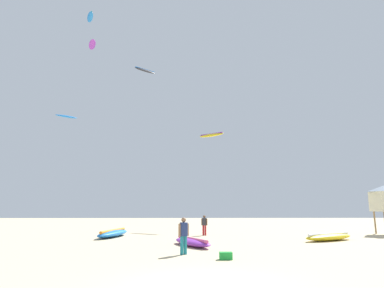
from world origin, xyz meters
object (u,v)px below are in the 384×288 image
at_px(kite_aloft_5, 92,45).
at_px(kite_aloft_1, 211,135).
at_px(person_midground, 204,224).
at_px(kite_grounded_mid, 329,237).
at_px(kite_aloft_0, 90,17).
at_px(kite_grounded_far, 113,233).
at_px(kite_aloft_2, 145,70).
at_px(kite_grounded_near, 192,242).
at_px(person_foreground, 184,233).
at_px(kite_aloft_3, 67,117).
at_px(cooler_box, 226,256).

bearing_deg(kite_aloft_5, kite_aloft_1, -14.84).
height_order(person_midground, kite_grounded_mid, person_midground).
bearing_deg(kite_grounded_mid, kite_aloft_0, 150.82).
xyz_separation_m(person_midground, kite_aloft_1, (1.41, 9.61, 9.60)).
xyz_separation_m(kite_grounded_far, kite_aloft_2, (-0.41, 18.51, 21.52)).
relative_size(kite_grounded_near, kite_aloft_0, 1.76).
height_order(person_foreground, kite_aloft_1, kite_aloft_1).
bearing_deg(kite_grounded_mid, kite_aloft_5, 141.31).
xyz_separation_m(person_foreground, kite_aloft_3, (-11.22, 13.27, 9.64)).
height_order(cooler_box, kite_aloft_2, kite_aloft_2).
bearing_deg(kite_aloft_1, kite_aloft_0, -171.27).
distance_m(person_foreground, kite_aloft_5, 36.14).
xyz_separation_m(kite_grounded_near, kite_aloft_3, (-11.70, 9.74, 10.44)).
height_order(kite_grounded_far, kite_aloft_1, kite_aloft_1).
bearing_deg(kite_aloft_0, person_foreground, -58.40).
xyz_separation_m(kite_grounded_mid, kite_aloft_5, (-22.78, 18.24, 23.83)).
bearing_deg(kite_aloft_0, kite_aloft_5, 103.68).
bearing_deg(kite_aloft_3, kite_grounded_far, -33.68).
bearing_deg(kite_grounded_mid, person_midground, 152.00).
bearing_deg(cooler_box, kite_aloft_0, 123.51).
bearing_deg(kite_aloft_2, kite_aloft_3, -109.72).
relative_size(kite_aloft_0, kite_aloft_5, 0.75).
bearing_deg(kite_grounded_near, kite_aloft_3, 140.22).
distance_m(cooler_box, kite_aloft_1, 24.41).
xyz_separation_m(kite_grounded_far, kite_aloft_1, (8.56, 11.03, 10.26)).
xyz_separation_m(kite_grounded_mid, kite_aloft_0, (-21.22, 11.85, 23.97)).
relative_size(kite_aloft_3, kite_aloft_5, 0.63).
distance_m(cooler_box, kite_aloft_2, 37.45).
height_order(kite_aloft_0, kite_aloft_2, kite_aloft_0).
relative_size(person_midground, kite_grounded_near, 0.38).
bearing_deg(kite_grounded_near, kite_aloft_2, 104.71).
bearing_deg(kite_grounded_near, person_foreground, -97.68).
distance_m(person_midground, cooler_box, 12.48).
height_order(kite_grounded_mid, kite_aloft_2, kite_aloft_2).
xyz_separation_m(person_midground, kite_aloft_0, (-12.88, 7.41, 23.28)).
relative_size(kite_grounded_far, cooler_box, 8.94).
height_order(person_foreground, kite_grounded_mid, person_foreground).
xyz_separation_m(kite_grounded_near, kite_grounded_far, (-6.01, 5.95, 0.04)).
relative_size(cooler_box, kite_aloft_1, 0.18).
bearing_deg(kite_grounded_near, kite_aloft_1, 81.47).
bearing_deg(person_foreground, kite_grounded_far, -1.63).
height_order(person_foreground, kite_aloft_0, kite_aloft_0).
bearing_deg(kite_aloft_3, kite_aloft_0, 90.52).
bearing_deg(kite_grounded_mid, person_foreground, -146.99).
bearing_deg(kite_grounded_far, kite_grounded_mid, -11.01).
relative_size(kite_grounded_mid, kite_grounded_far, 0.89).
bearing_deg(kite_aloft_0, kite_aloft_2, 61.18).
xyz_separation_m(person_foreground, cooler_box, (1.89, -1.55, -0.87)).
bearing_deg(kite_aloft_5, person_midground, -43.73).
relative_size(person_midground, kite_aloft_3, 0.80).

